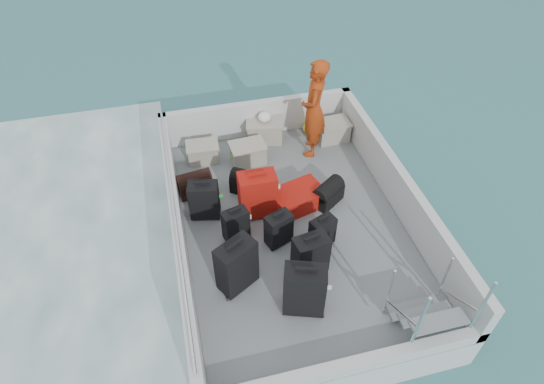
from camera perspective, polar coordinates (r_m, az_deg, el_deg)
The scene contains 23 objects.
ground at distance 7.60m, azimuth 2.42°, elevation -7.04°, with size 160.00×160.00×0.00m, color #194A59.
ferry_hull at distance 7.37m, azimuth 2.49°, elevation -5.57°, with size 3.60×5.00×0.60m, color silver.
deck at distance 7.13m, azimuth 2.57°, elevation -3.96°, with size 3.30×4.70×0.02m, color gray.
deck_fittings at distance 6.73m, azimuth 6.26°, elevation -3.20°, with size 3.60×5.00×0.90m.
suitcase_0 at distance 6.10m, azimuth -4.45°, elevation -9.26°, with size 0.53×0.30×0.81m, color black.
suitcase_1 at distance 6.72m, azimuth -4.56°, elevation -4.23°, with size 0.38×0.21×0.57m, color black.
suitcase_2 at distance 7.08m, azimuth -8.49°, elevation -1.07°, with size 0.45×0.27×0.65m, color black.
suitcase_3 at distance 5.89m, azimuth 4.09°, elevation -12.21°, with size 0.53×0.31×0.80m, color black.
suitcase_4 at distance 6.65m, azimuth 0.84°, elevation -4.74°, with size 0.38×0.22×0.57m, color black.
suitcase_5 at distance 7.00m, azimuth -1.81°, elevation -0.37°, with size 0.57×0.34×0.79m, color #B41A0D.
suitcase_6 at distance 6.32m, azimuth 4.84°, elevation -7.91°, with size 0.47×0.28×0.65m, color black.
suitcase_7 at distance 6.69m, azimuth 6.31°, elevation -5.06°, with size 0.37×0.21×0.52m, color black.
suitcase_8 at distance 7.29m, azimuth 3.22°, elevation -0.78°, with size 0.53×0.81×0.32m, color #B41A0D.
duffel_0 at distance 7.60m, azimuth -9.64°, elevation 0.87°, with size 0.56×0.30×0.32m, color black, non-canonical shape.
duffel_1 at distance 7.53m, azimuth -3.20°, elevation 1.05°, with size 0.50×0.30×0.32m, color black, non-canonical shape.
duffel_2 at distance 7.38m, azimuth 7.02°, elevation -0.35°, with size 0.51×0.30×0.32m, color black, non-canonical shape.
crate_0 at distance 8.22m, azimuth -8.66°, elevation 4.86°, with size 0.53×0.36×0.32m, color #ADAB96.
crate_1 at distance 8.10m, azimuth -3.04°, elevation 4.81°, with size 0.58×0.40×0.35m, color #ADAB96.
crate_2 at distance 8.60m, azimuth -0.92°, elevation 7.69°, with size 0.64×0.44×0.39m, color #ADAB96.
crate_3 at distance 8.69m, azimuth 7.56°, elevation 7.56°, with size 0.58×0.40×0.35m, color #ADAB96.
yellow_bag at distance 8.85m, azimuth 4.78°, elevation 8.06°, with size 0.28×0.26×0.22m, color yellow.
white_bag at distance 8.43m, azimuth -0.94°, elevation 9.24°, with size 0.24×0.24×0.18m, color white.
passenger at distance 7.94m, azimuth 5.28°, elevation 10.30°, with size 0.67×0.43×1.80m, color #E74C15.
Camera 1 is at (-1.47, -4.55, 5.90)m, focal length 30.00 mm.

